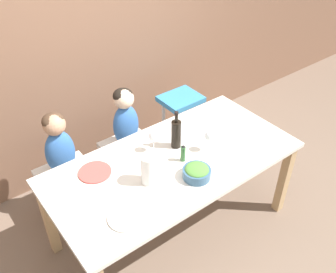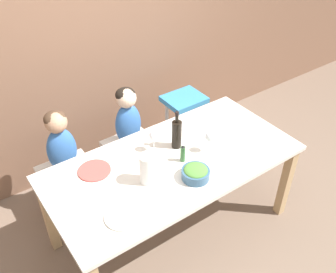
{
  "view_description": "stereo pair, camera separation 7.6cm",
  "coord_description": "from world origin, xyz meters",
  "px_view_note": "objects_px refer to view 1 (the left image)",
  "views": [
    {
      "loc": [
        -1.3,
        -1.63,
        2.54
      ],
      "look_at": [
        0.0,
        0.07,
        0.93
      ],
      "focal_mm": 40.0,
      "sensor_mm": 36.0,
      "label": 1
    },
    {
      "loc": [
        -1.24,
        -1.68,
        2.54
      ],
      "look_at": [
        0.0,
        0.07,
        0.93
      ],
      "focal_mm": 40.0,
      "sensor_mm": 36.0,
      "label": 2
    }
  ],
  "objects_px": {
    "person_child_center": "(125,116)",
    "wine_glass_near": "(209,137)",
    "chair_far_left": "(66,178)",
    "salad_bowl_large": "(197,172)",
    "wine_bottle": "(176,133)",
    "dinner_plate_front_left": "(126,218)",
    "wine_glass_far": "(153,137)",
    "dinner_plate_back_left": "(95,172)",
    "paper_towel_roll": "(149,169)",
    "chair_right_highchair": "(180,111)",
    "person_child_left": "(58,142)",
    "chair_far_center": "(128,150)"
  },
  "relations": [
    {
      "from": "wine_bottle",
      "to": "dinner_plate_front_left",
      "type": "relative_size",
      "value": 1.34
    },
    {
      "from": "paper_towel_roll",
      "to": "dinner_plate_front_left",
      "type": "xyz_separation_m",
      "value": [
        -0.3,
        -0.18,
        -0.11
      ]
    },
    {
      "from": "chair_far_center",
      "to": "person_child_left",
      "type": "relative_size",
      "value": 0.8
    },
    {
      "from": "salad_bowl_large",
      "to": "dinner_plate_back_left",
      "type": "relative_size",
      "value": 0.84
    },
    {
      "from": "chair_right_highchair",
      "to": "salad_bowl_large",
      "type": "bearing_deg",
      "value": -123.44
    },
    {
      "from": "dinner_plate_back_left",
      "to": "wine_glass_far",
      "type": "bearing_deg",
      "value": -5.8
    },
    {
      "from": "chair_far_center",
      "to": "salad_bowl_large",
      "type": "xyz_separation_m",
      "value": [
        -0.01,
        -0.95,
        0.42
      ]
    },
    {
      "from": "chair_far_left",
      "to": "wine_bottle",
      "type": "relative_size",
      "value": 1.44
    },
    {
      "from": "dinner_plate_back_left",
      "to": "person_child_left",
      "type": "bearing_deg",
      "value": 97.34
    },
    {
      "from": "wine_glass_near",
      "to": "chair_far_center",
      "type": "bearing_deg",
      "value": 108.3
    },
    {
      "from": "dinner_plate_back_left",
      "to": "dinner_plate_front_left",
      "type": "bearing_deg",
      "value": -95.34
    },
    {
      "from": "wine_glass_far",
      "to": "dinner_plate_back_left",
      "type": "distance_m",
      "value": 0.49
    },
    {
      "from": "paper_towel_roll",
      "to": "dinner_plate_front_left",
      "type": "relative_size",
      "value": 0.95
    },
    {
      "from": "chair_right_highchair",
      "to": "wine_glass_far",
      "type": "bearing_deg",
      "value": -142.65
    },
    {
      "from": "wine_bottle",
      "to": "wine_glass_far",
      "type": "xyz_separation_m",
      "value": [
        -0.17,
        0.06,
        0.01
      ]
    },
    {
      "from": "chair_right_highchair",
      "to": "wine_glass_far",
      "type": "xyz_separation_m",
      "value": [
        -0.69,
        -0.53,
        0.32
      ]
    },
    {
      "from": "wine_bottle",
      "to": "dinner_plate_back_left",
      "type": "xyz_separation_m",
      "value": [
        -0.64,
        0.11,
        -0.12
      ]
    },
    {
      "from": "chair_right_highchair",
      "to": "person_child_left",
      "type": "relative_size",
      "value": 1.28
    },
    {
      "from": "chair_far_center",
      "to": "wine_glass_far",
      "type": "relative_size",
      "value": 2.58
    },
    {
      "from": "chair_right_highchair",
      "to": "dinner_plate_front_left",
      "type": "distance_m",
      "value": 1.56
    },
    {
      "from": "chair_right_highchair",
      "to": "wine_bottle",
      "type": "bearing_deg",
      "value": -131.7
    },
    {
      "from": "chair_far_left",
      "to": "salad_bowl_large",
      "type": "bearing_deg",
      "value": -57.47
    },
    {
      "from": "dinner_plate_front_left",
      "to": "paper_towel_roll",
      "type": "bearing_deg",
      "value": 30.82
    },
    {
      "from": "person_child_left",
      "to": "wine_glass_far",
      "type": "xyz_separation_m",
      "value": [
        0.54,
        -0.53,
        0.12
      ]
    },
    {
      "from": "chair_right_highchair",
      "to": "paper_towel_roll",
      "type": "bearing_deg",
      "value": -139.25
    },
    {
      "from": "salad_bowl_large",
      "to": "wine_glass_far",
      "type": "bearing_deg",
      "value": 98.99
    },
    {
      "from": "person_child_left",
      "to": "dinner_plate_back_left",
      "type": "xyz_separation_m",
      "value": [
        0.06,
        -0.48,
        0.0
      ]
    },
    {
      "from": "wine_bottle",
      "to": "wine_glass_near",
      "type": "distance_m",
      "value": 0.25
    },
    {
      "from": "person_child_left",
      "to": "wine_glass_near",
      "type": "bearing_deg",
      "value": -41.72
    },
    {
      "from": "chair_far_center",
      "to": "wine_bottle",
      "type": "xyz_separation_m",
      "value": [
        0.09,
        -0.59,
        0.49
      ]
    },
    {
      "from": "chair_right_highchair",
      "to": "dinner_plate_back_left",
      "type": "distance_m",
      "value": 1.28
    },
    {
      "from": "paper_towel_roll",
      "to": "wine_glass_near",
      "type": "distance_m",
      "value": 0.55
    },
    {
      "from": "paper_towel_roll",
      "to": "dinner_plate_back_left",
      "type": "distance_m",
      "value": 0.41
    },
    {
      "from": "chair_right_highchair",
      "to": "dinner_plate_front_left",
      "type": "relative_size",
      "value": 3.08
    },
    {
      "from": "wine_bottle",
      "to": "wine_glass_near",
      "type": "xyz_separation_m",
      "value": [
        0.17,
        -0.19,
        0.01
      ]
    },
    {
      "from": "paper_towel_roll",
      "to": "dinner_plate_back_left",
      "type": "relative_size",
      "value": 0.95
    },
    {
      "from": "chair_far_left",
      "to": "person_child_center",
      "type": "xyz_separation_m",
      "value": [
        0.61,
        0.0,
        0.38
      ]
    },
    {
      "from": "wine_bottle",
      "to": "dinner_plate_front_left",
      "type": "xyz_separation_m",
      "value": [
        -0.69,
        -0.38,
        -0.12
      ]
    },
    {
      "from": "person_child_center",
      "to": "salad_bowl_large",
      "type": "relative_size",
      "value": 2.85
    },
    {
      "from": "chair_far_left",
      "to": "person_child_center",
      "type": "relative_size",
      "value": 0.8
    },
    {
      "from": "wine_bottle",
      "to": "dinner_plate_back_left",
      "type": "relative_size",
      "value": 1.34
    },
    {
      "from": "paper_towel_roll",
      "to": "wine_glass_far",
      "type": "xyz_separation_m",
      "value": [
        0.22,
        0.26,
        0.02
      ]
    },
    {
      "from": "chair_right_highchair",
      "to": "wine_bottle",
      "type": "distance_m",
      "value": 0.85
    },
    {
      "from": "chair_far_center",
      "to": "person_child_left",
      "type": "height_order",
      "value": "person_child_left"
    },
    {
      "from": "chair_far_left",
      "to": "chair_far_center",
      "type": "relative_size",
      "value": 1.0
    },
    {
      "from": "chair_far_center",
      "to": "paper_towel_roll",
      "type": "height_order",
      "value": "paper_towel_roll"
    },
    {
      "from": "person_child_left",
      "to": "person_child_center",
      "type": "height_order",
      "value": "same"
    },
    {
      "from": "person_child_center",
      "to": "wine_glass_near",
      "type": "relative_size",
      "value": 3.23
    },
    {
      "from": "wine_glass_far",
      "to": "wine_bottle",
      "type": "bearing_deg",
      "value": -19.71
    },
    {
      "from": "dinner_plate_front_left",
      "to": "dinner_plate_back_left",
      "type": "relative_size",
      "value": 1.0
    }
  ]
}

